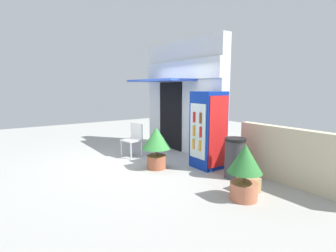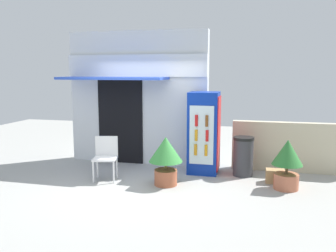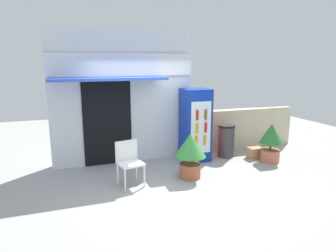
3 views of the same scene
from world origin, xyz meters
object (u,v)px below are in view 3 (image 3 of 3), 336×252
(plastic_chair, at_px, (129,159))
(potted_plant_curbside, at_px, (271,140))
(cardboard_box, at_px, (255,153))
(drink_cooler, at_px, (196,125))
(potted_plant_near_shop, at_px, (190,151))
(trash_bin, at_px, (226,141))

(plastic_chair, relative_size, potted_plant_curbside, 0.93)
(plastic_chair, relative_size, cardboard_box, 2.43)
(drink_cooler, distance_m, potted_plant_curbside, 1.89)
(potted_plant_curbside, bearing_deg, potted_plant_near_shop, -172.28)
(drink_cooler, height_order, potted_plant_near_shop, drink_cooler)
(potted_plant_near_shop, distance_m, potted_plant_curbside, 2.33)
(cardboard_box, bearing_deg, potted_plant_curbside, -62.30)
(drink_cooler, bearing_deg, trash_bin, -2.44)
(potted_plant_curbside, height_order, trash_bin, potted_plant_curbside)
(cardboard_box, bearing_deg, plastic_chair, -170.26)
(drink_cooler, relative_size, potted_plant_curbside, 1.87)
(potted_plant_near_shop, height_order, trash_bin, potted_plant_near_shop)
(cardboard_box, bearing_deg, drink_cooler, 165.22)
(potted_plant_curbside, distance_m, trash_bin, 1.11)
(plastic_chair, xyz_separation_m, potted_plant_curbside, (3.61, 0.24, 0.03))
(potted_plant_curbside, bearing_deg, drink_cooler, 156.22)
(potted_plant_near_shop, height_order, potted_plant_curbside, potted_plant_near_shop)
(plastic_chair, height_order, potted_plant_curbside, potted_plant_curbside)
(plastic_chair, distance_m, potted_plant_curbside, 3.62)
(drink_cooler, bearing_deg, plastic_chair, -152.60)
(potted_plant_near_shop, relative_size, potted_plant_curbside, 1.01)
(potted_plant_near_shop, height_order, cardboard_box, potted_plant_near_shop)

